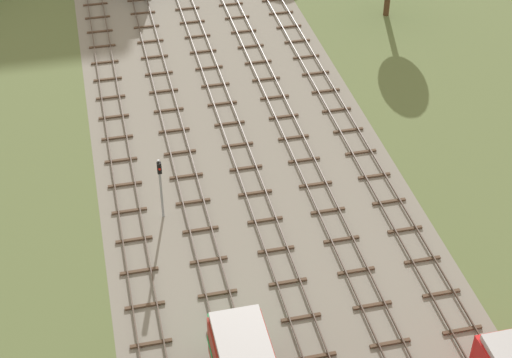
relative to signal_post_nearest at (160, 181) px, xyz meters
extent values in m
plane|color=#5B6B3D|center=(6.58, 13.55, -3.02)|extent=(480.00, 480.00, 0.00)
cube|color=gray|center=(6.58, 13.55, -3.02)|extent=(21.55, 176.00, 0.01)
cube|color=#47382D|center=(-2.91, 14.55, -2.80)|extent=(0.07, 126.00, 0.15)
cube|color=#47382D|center=(-1.48, 14.55, -2.80)|extent=(0.07, 126.00, 0.15)
cube|color=brown|center=(-2.19, -10.95, -2.95)|extent=(2.40, 0.22, 0.14)
cube|color=brown|center=(-2.19, -7.95, -2.95)|extent=(2.40, 0.22, 0.14)
cube|color=brown|center=(-2.19, -4.95, -2.95)|extent=(2.40, 0.22, 0.14)
cube|color=brown|center=(-2.19, -1.95, -2.95)|extent=(2.40, 0.22, 0.14)
cube|color=brown|center=(-2.19, 1.05, -2.95)|extent=(2.40, 0.22, 0.14)
cube|color=brown|center=(-2.19, 4.05, -2.95)|extent=(2.40, 0.22, 0.14)
cube|color=brown|center=(-2.19, 7.05, -2.95)|extent=(2.40, 0.22, 0.14)
cube|color=brown|center=(-2.19, 10.05, -2.95)|extent=(2.40, 0.22, 0.14)
cube|color=brown|center=(-2.19, 13.05, -2.95)|extent=(2.40, 0.22, 0.14)
cube|color=brown|center=(-2.19, 16.05, -2.95)|extent=(2.40, 0.22, 0.14)
cube|color=brown|center=(-2.19, 19.05, -2.95)|extent=(2.40, 0.22, 0.14)
cube|color=brown|center=(-2.19, 22.05, -2.95)|extent=(2.40, 0.22, 0.14)
cube|color=brown|center=(-2.19, 25.05, -2.95)|extent=(2.40, 0.22, 0.14)
cube|color=brown|center=(-2.19, 28.05, -2.95)|extent=(2.40, 0.22, 0.14)
cube|color=brown|center=(-2.19, 31.05, -2.95)|extent=(2.40, 0.22, 0.14)
cube|color=brown|center=(-2.19, 34.05, -2.95)|extent=(2.40, 0.22, 0.14)
cube|color=#47382D|center=(1.48, 14.55, -2.80)|extent=(0.07, 126.00, 0.15)
cube|color=#47382D|center=(2.91, 14.55, -2.80)|extent=(0.07, 126.00, 0.15)
cube|color=brown|center=(2.19, -10.95, -2.95)|extent=(2.40, 0.22, 0.14)
cube|color=brown|center=(2.19, -7.95, -2.95)|extent=(2.40, 0.22, 0.14)
cube|color=brown|center=(2.19, -4.95, -2.95)|extent=(2.40, 0.22, 0.14)
cube|color=brown|center=(2.19, -1.95, -2.95)|extent=(2.40, 0.22, 0.14)
cube|color=brown|center=(2.19, 1.05, -2.95)|extent=(2.40, 0.22, 0.14)
cube|color=brown|center=(2.19, 4.05, -2.95)|extent=(2.40, 0.22, 0.14)
cube|color=brown|center=(2.19, 7.05, -2.95)|extent=(2.40, 0.22, 0.14)
cube|color=brown|center=(2.19, 10.05, -2.95)|extent=(2.40, 0.22, 0.14)
cube|color=brown|center=(2.19, 13.05, -2.95)|extent=(2.40, 0.22, 0.14)
cube|color=brown|center=(2.19, 16.05, -2.95)|extent=(2.40, 0.22, 0.14)
cube|color=brown|center=(2.19, 19.05, -2.95)|extent=(2.40, 0.22, 0.14)
cube|color=brown|center=(2.19, 22.05, -2.95)|extent=(2.40, 0.22, 0.14)
cube|color=brown|center=(2.19, 25.05, -2.95)|extent=(2.40, 0.22, 0.14)
cube|color=brown|center=(2.19, 28.05, -2.95)|extent=(2.40, 0.22, 0.14)
cube|color=brown|center=(2.19, 31.05, -2.95)|extent=(2.40, 0.22, 0.14)
cube|color=brown|center=(2.19, 34.05, -2.95)|extent=(2.40, 0.22, 0.14)
cube|color=#47382D|center=(5.87, 14.55, -2.80)|extent=(0.07, 126.00, 0.15)
cube|color=#47382D|center=(7.30, 14.55, -2.80)|extent=(0.07, 126.00, 0.15)
cube|color=brown|center=(6.58, -13.95, -2.95)|extent=(2.40, 0.22, 0.14)
cube|color=brown|center=(6.58, -10.95, -2.95)|extent=(2.40, 0.22, 0.14)
cube|color=brown|center=(6.58, -7.95, -2.95)|extent=(2.40, 0.22, 0.14)
cube|color=brown|center=(6.58, -4.95, -2.95)|extent=(2.40, 0.22, 0.14)
cube|color=brown|center=(6.58, -1.95, -2.95)|extent=(2.40, 0.22, 0.14)
cube|color=brown|center=(6.58, 1.05, -2.95)|extent=(2.40, 0.22, 0.14)
cube|color=brown|center=(6.58, 4.05, -2.95)|extent=(2.40, 0.22, 0.14)
cube|color=brown|center=(6.58, 7.05, -2.95)|extent=(2.40, 0.22, 0.14)
cube|color=brown|center=(6.58, 10.05, -2.95)|extent=(2.40, 0.22, 0.14)
cube|color=brown|center=(6.58, 13.05, -2.95)|extent=(2.40, 0.22, 0.14)
cube|color=brown|center=(6.58, 16.05, -2.95)|extent=(2.40, 0.22, 0.14)
cube|color=brown|center=(6.58, 19.05, -2.95)|extent=(2.40, 0.22, 0.14)
cube|color=brown|center=(6.58, 22.05, -2.95)|extent=(2.40, 0.22, 0.14)
cube|color=brown|center=(6.58, 25.05, -2.95)|extent=(2.40, 0.22, 0.14)
cube|color=brown|center=(6.58, 28.05, -2.95)|extent=(2.40, 0.22, 0.14)
cube|color=brown|center=(6.58, 31.05, -2.95)|extent=(2.40, 0.22, 0.14)
cube|color=#47382D|center=(10.25, 14.55, -2.80)|extent=(0.07, 126.00, 0.15)
cube|color=#47382D|center=(11.69, 14.55, -2.80)|extent=(0.07, 126.00, 0.15)
cube|color=brown|center=(10.97, -13.95, -2.95)|extent=(2.40, 0.22, 0.14)
cube|color=brown|center=(10.97, -10.95, -2.95)|extent=(2.40, 0.22, 0.14)
cube|color=brown|center=(10.97, -7.95, -2.95)|extent=(2.40, 0.22, 0.14)
cube|color=brown|center=(10.97, -4.95, -2.95)|extent=(2.40, 0.22, 0.14)
cube|color=brown|center=(10.97, -1.95, -2.95)|extent=(2.40, 0.22, 0.14)
cube|color=brown|center=(10.97, 1.05, -2.95)|extent=(2.40, 0.22, 0.14)
cube|color=brown|center=(10.97, 4.05, -2.95)|extent=(2.40, 0.22, 0.14)
cube|color=brown|center=(10.97, 7.05, -2.95)|extent=(2.40, 0.22, 0.14)
cube|color=brown|center=(10.97, 10.05, -2.95)|extent=(2.40, 0.22, 0.14)
cube|color=brown|center=(10.97, 13.05, -2.95)|extent=(2.40, 0.22, 0.14)
cube|color=brown|center=(10.97, 16.05, -2.95)|extent=(2.40, 0.22, 0.14)
cube|color=brown|center=(10.97, 19.05, -2.95)|extent=(2.40, 0.22, 0.14)
cube|color=brown|center=(10.97, 22.05, -2.95)|extent=(2.40, 0.22, 0.14)
cube|color=brown|center=(10.97, 25.05, -2.95)|extent=(2.40, 0.22, 0.14)
cube|color=brown|center=(10.97, 28.05, -2.95)|extent=(2.40, 0.22, 0.14)
cube|color=brown|center=(10.97, 31.05, -2.95)|extent=(2.40, 0.22, 0.14)
cube|color=#47382D|center=(14.64, 14.55, -2.80)|extent=(0.07, 126.00, 0.15)
cube|color=#47382D|center=(16.08, 14.55, -2.80)|extent=(0.07, 126.00, 0.15)
cube|color=brown|center=(15.36, -13.95, -2.95)|extent=(2.40, 0.22, 0.14)
cube|color=brown|center=(15.36, -10.95, -2.95)|extent=(2.40, 0.22, 0.14)
cube|color=brown|center=(15.36, -7.95, -2.95)|extent=(2.40, 0.22, 0.14)
cube|color=brown|center=(15.36, -4.95, -2.95)|extent=(2.40, 0.22, 0.14)
cube|color=brown|center=(15.36, -1.95, -2.95)|extent=(2.40, 0.22, 0.14)
cube|color=brown|center=(15.36, 1.05, -2.95)|extent=(2.40, 0.22, 0.14)
cube|color=brown|center=(15.36, 4.05, -2.95)|extent=(2.40, 0.22, 0.14)
cube|color=brown|center=(15.36, 7.05, -2.95)|extent=(2.40, 0.22, 0.14)
cube|color=brown|center=(15.36, 10.05, -2.95)|extent=(2.40, 0.22, 0.14)
cube|color=brown|center=(15.36, 13.05, -2.95)|extent=(2.40, 0.22, 0.14)
cube|color=brown|center=(15.36, 16.05, -2.95)|extent=(2.40, 0.22, 0.14)
cube|color=brown|center=(15.36, 19.05, -2.95)|extent=(2.40, 0.22, 0.14)
cube|color=brown|center=(15.36, 22.05, -2.95)|extent=(2.40, 0.22, 0.14)
cube|color=brown|center=(15.36, 25.05, -2.95)|extent=(2.40, 0.22, 0.14)
cube|color=brown|center=(15.36, 28.05, -2.95)|extent=(2.40, 0.22, 0.14)
cube|color=brown|center=(15.36, 31.05, -2.95)|extent=(2.40, 0.22, 0.14)
cube|color=red|center=(15.36, -17.39, -0.72)|extent=(2.67, 0.50, 2.34)
cube|color=#198C3F|center=(2.19, -12.82, -0.72)|extent=(2.67, 0.50, 2.34)
cylinder|color=gray|center=(0.00, 0.07, -0.67)|extent=(0.16, 0.16, 4.70)
cube|color=black|center=(0.00, -0.11, 1.18)|extent=(0.28, 0.28, 0.80)
sphere|color=red|center=(0.00, -0.23, 1.18)|extent=(0.18, 0.18, 0.18)
camera|label=1|loc=(-3.25, -42.01, 32.19)|focal=56.75mm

